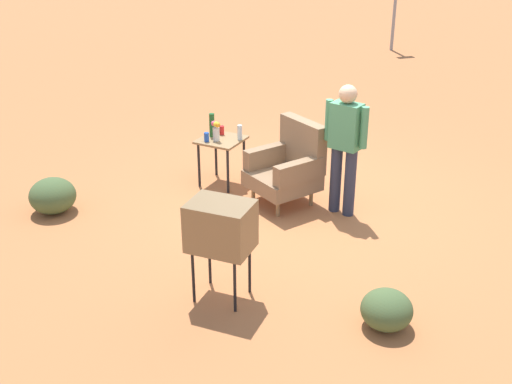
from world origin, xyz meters
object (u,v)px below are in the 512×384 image
bottle_short_clear (240,132)px  side_table (221,146)px  soda_can_red (222,130)px  armchair (289,166)px  tv_on_stand (221,227)px  flower_vase (216,130)px  bottle_wine_green (212,125)px  soda_can_blue (206,137)px  person_standing (345,142)px

bottle_short_clear → side_table: bearing=-158.4°
soda_can_red → armchair: bearing=-11.7°
tv_on_stand → flower_vase: 2.68m
bottle_wine_green → flower_vase: bottle_wine_green is taller
soda_can_red → soda_can_blue: same height
bottle_wine_green → bottle_short_clear: 0.40m
soda_can_blue → flower_vase: flower_vase is taller
side_table → soda_can_red: bearing=117.0°
armchair → bottle_short_clear: (-0.81, 0.18, 0.26)m
tv_on_stand → person_standing: (0.38, 2.30, 0.16)m
bottle_wine_green → bottle_short_clear: bearing=9.4°
soda_can_red → bottle_wine_green: 0.17m
soda_can_red → person_standing: bearing=-6.8°
armchair → side_table: size_ratio=1.62×
armchair → soda_can_red: armchair is taller
side_table → soda_can_red: soda_can_red is taller
side_table → soda_can_blue: soda_can_blue is taller
bottle_short_clear → flower_vase: bearing=-144.2°
side_table → bottle_short_clear: (0.23, 0.09, 0.20)m
soda_can_red → soda_can_blue: bearing=-97.8°
soda_can_blue → bottle_wine_green: bottle_wine_green is taller
person_standing → bottle_short_clear: size_ratio=8.20×
soda_can_blue → tv_on_stand: bearing=-55.7°
armchair → bottle_short_clear: size_ratio=5.30×
flower_vase → armchair: bearing=0.4°
bottle_short_clear → tv_on_stand: bearing=-65.1°
person_standing → flower_vase: (-1.79, -0.02, -0.13)m
bottle_wine_green → flower_vase: size_ratio=1.21×
soda_can_red → bottle_short_clear: size_ratio=0.61×
person_standing → tv_on_stand: bearing=-99.5°
armchair → person_standing: 0.85m
side_table → bottle_wine_green: bearing=169.6°
tv_on_stand → flower_vase: size_ratio=3.89×
side_table → flower_vase: (-0.02, -0.09, 0.25)m
side_table → flower_vase: bearing=-103.1°
side_table → flower_vase: 0.26m
side_table → bottle_wine_green: bottle_wine_green is taller
armchair → tv_on_stand: 2.33m
tv_on_stand → bottle_wine_green: size_ratio=3.22×
person_standing → bottle_short_clear: bearing=173.8°
tv_on_stand → bottle_short_clear: 2.72m
side_table → bottle_wine_green: 0.30m
side_table → tv_on_stand: bearing=-59.8°
soda_can_red → flower_vase: bearing=-77.4°
flower_vase → bottle_wine_green: bearing=138.1°
bottle_wine_green → bottle_short_clear: size_ratio=1.60×
tv_on_stand → bottle_wine_green: tv_on_stand is taller
tv_on_stand → soda_can_red: (-1.46, 2.52, -0.07)m
tv_on_stand → flower_vase: tv_on_stand is taller
soda_can_blue → soda_can_red: bearing=82.2°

